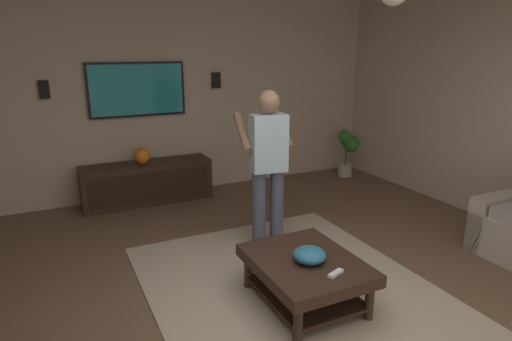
{
  "coord_description": "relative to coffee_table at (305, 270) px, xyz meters",
  "views": [
    {
      "loc": [
        -2.37,
        1.52,
        2.06
      ],
      "look_at": [
        0.77,
        -0.01,
        1.05
      ],
      "focal_mm": 30.59,
      "sensor_mm": 36.0,
      "label": 1
    }
  ],
  "objects": [
    {
      "name": "tv",
      "position": [
        3.25,
        0.62,
        1.2
      ],
      "size": [
        0.05,
        1.27,
        0.71
      ],
      "rotation": [
        0.0,
        0.0,
        3.14
      ],
      "color": "black"
    },
    {
      "name": "wall_back_tv",
      "position": [
        3.34,
        0.23,
        1.08
      ],
      "size": [
        0.1,
        6.67,
        2.75
      ],
      "primitive_type": "cube",
      "color": "#BCA893",
      "rests_on": "ground"
    },
    {
      "name": "person_standing",
      "position": [
        1.14,
        -0.24,
        0.64
      ],
      "size": [
        0.59,
        0.6,
        1.64
      ],
      "rotation": [
        0.0,
        0.0,
        -0.15
      ],
      "color": "#4C5166",
      "rests_on": "ground"
    },
    {
      "name": "coffee_table",
      "position": [
        0.0,
        0.0,
        0.0
      ],
      "size": [
        1.0,
        0.8,
        0.4
      ],
      "color": "#332116",
      "rests_on": "ground"
    },
    {
      "name": "potted_plant_short",
      "position": [
        2.8,
        -2.55,
        0.19
      ],
      "size": [
        0.32,
        0.34,
        0.77
      ],
      "color": "#B7B2A8",
      "rests_on": "ground"
    },
    {
      "name": "ground_plane",
      "position": [
        -0.31,
        0.23,
        -0.3
      ],
      "size": [
        8.65,
        8.65,
        0.0
      ],
      "primitive_type": "plane",
      "color": "brown"
    },
    {
      "name": "vase_round",
      "position": [
        2.98,
        0.67,
        0.36
      ],
      "size": [
        0.22,
        0.22,
        0.22
      ],
      "primitive_type": "sphere",
      "color": "orange",
      "rests_on": "media_console"
    },
    {
      "name": "media_console",
      "position": [
        3.01,
        0.62,
        -0.02
      ],
      "size": [
        0.45,
        1.7,
        0.55
      ],
      "rotation": [
        0.0,
        0.0,
        3.14
      ],
      "color": "#332116",
      "rests_on": "ground"
    },
    {
      "name": "remote_white",
      "position": [
        -0.31,
        -0.07,
        0.12
      ],
      "size": [
        0.09,
        0.16,
        0.02
      ],
      "primitive_type": "cube",
      "rotation": [
        0.0,
        0.0,
        5.06
      ],
      "color": "white",
      "rests_on": "coffee_table"
    },
    {
      "name": "wall_speaker_right",
      "position": [
        3.26,
        1.73,
        1.25
      ],
      "size": [
        0.06,
        0.12,
        0.22
      ],
      "primitive_type": "cube",
      "color": "black"
    },
    {
      "name": "bowl",
      "position": [
        -0.05,
        0.0,
        0.16
      ],
      "size": [
        0.26,
        0.26,
        0.12
      ],
      "primitive_type": "ellipsoid",
      "color": "teal",
      "rests_on": "coffee_table"
    },
    {
      "name": "area_rug",
      "position": [
        0.2,
        0.0,
        -0.29
      ],
      "size": [
        2.89,
        2.35,
        0.01
      ],
      "primitive_type": "cube",
      "color": "tan",
      "rests_on": "ground"
    },
    {
      "name": "wall_speaker_left",
      "position": [
        3.26,
        -0.5,
        1.28
      ],
      "size": [
        0.06,
        0.12,
        0.22
      ],
      "primitive_type": "cube",
      "color": "black"
    }
  ]
}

